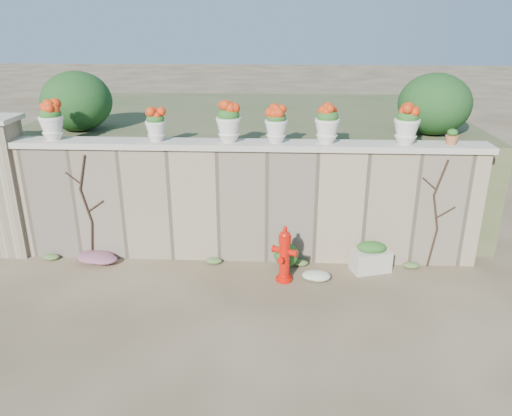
# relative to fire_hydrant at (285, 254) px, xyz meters

# --- Properties ---
(ground) EXTENTS (80.00, 80.00, 0.00)m
(ground) POSITION_rel_fire_hydrant_xyz_m (-0.72, -0.95, -0.48)
(ground) COLOR #4D3E26
(ground) RESTS_ON ground
(stone_wall) EXTENTS (8.00, 0.40, 2.00)m
(stone_wall) POSITION_rel_fire_hydrant_xyz_m (-0.72, 0.85, 0.52)
(stone_wall) COLOR gray
(stone_wall) RESTS_ON ground
(wall_cap) EXTENTS (8.10, 0.52, 0.10)m
(wall_cap) POSITION_rel_fire_hydrant_xyz_m (-0.72, 0.85, 1.57)
(wall_cap) COLOR beige
(wall_cap) RESTS_ON stone_wall
(gate_pillar) EXTENTS (0.72, 0.72, 2.48)m
(gate_pillar) POSITION_rel_fire_hydrant_xyz_m (-4.87, 0.85, 0.78)
(gate_pillar) COLOR gray
(gate_pillar) RESTS_ON ground
(raised_fill) EXTENTS (9.00, 6.00, 2.00)m
(raised_fill) POSITION_rel_fire_hydrant_xyz_m (-0.72, 4.05, 0.52)
(raised_fill) COLOR #384C23
(raised_fill) RESTS_ON ground
(back_shrub_left) EXTENTS (1.30, 1.30, 1.10)m
(back_shrub_left) POSITION_rel_fire_hydrant_xyz_m (-3.92, 2.05, 2.07)
(back_shrub_left) COLOR #143814
(back_shrub_left) RESTS_ON raised_fill
(back_shrub_right) EXTENTS (1.30, 1.30, 1.10)m
(back_shrub_right) POSITION_rel_fire_hydrant_xyz_m (2.68, 2.05, 2.07)
(back_shrub_right) COLOR #143814
(back_shrub_right) RESTS_ON raised_fill
(vine_left) EXTENTS (0.60, 0.04, 1.91)m
(vine_left) POSITION_rel_fire_hydrant_xyz_m (-3.39, 0.63, 0.51)
(vine_left) COLOR black
(vine_left) RESTS_ON ground
(vine_right) EXTENTS (0.60, 0.04, 1.91)m
(vine_right) POSITION_rel_fire_hydrant_xyz_m (2.51, 0.63, 0.51)
(vine_right) COLOR black
(vine_right) RESTS_ON ground
(fire_hydrant) EXTENTS (0.41, 0.29, 0.96)m
(fire_hydrant) POSITION_rel_fire_hydrant_xyz_m (0.00, 0.00, 0.00)
(fire_hydrant) COLOR red
(fire_hydrant) RESTS_ON ground
(planter_box) EXTENTS (0.71, 0.54, 0.53)m
(planter_box) POSITION_rel_fire_hydrant_xyz_m (1.46, 0.42, -0.24)
(planter_box) COLOR beige
(planter_box) RESTS_ON ground
(green_shrub) EXTENTS (0.64, 0.57, 0.61)m
(green_shrub) POSITION_rel_fire_hydrant_xyz_m (0.02, 0.37, -0.18)
(green_shrub) COLOR #1E5119
(green_shrub) RESTS_ON ground
(magenta_clump) EXTENTS (0.86, 0.58, 0.23)m
(magenta_clump) POSITION_rel_fire_hydrant_xyz_m (-3.25, 0.45, -0.37)
(magenta_clump) COLOR #BA2585
(magenta_clump) RESTS_ON ground
(white_flowers) EXTENTS (0.49, 0.39, 0.18)m
(white_flowers) POSITION_rel_fire_hydrant_xyz_m (0.49, 0.07, -0.39)
(white_flowers) COLOR white
(white_flowers) RESTS_ON ground
(urn_pot_0) EXTENTS (0.40, 0.40, 0.63)m
(urn_pot_0) POSITION_rel_fire_hydrant_xyz_m (-3.90, 0.85, 1.93)
(urn_pot_0) COLOR silver
(urn_pot_0) RESTS_ON wall_cap
(urn_pot_1) EXTENTS (0.34, 0.34, 0.53)m
(urn_pot_1) POSITION_rel_fire_hydrant_xyz_m (-2.15, 0.85, 1.88)
(urn_pot_1) COLOR silver
(urn_pot_1) RESTS_ON wall_cap
(urn_pot_2) EXTENTS (0.41, 0.41, 0.65)m
(urn_pot_2) POSITION_rel_fire_hydrant_xyz_m (-0.95, 0.85, 1.94)
(urn_pot_2) COLOR silver
(urn_pot_2) RESTS_ON wall_cap
(urn_pot_3) EXTENTS (0.38, 0.38, 0.59)m
(urn_pot_3) POSITION_rel_fire_hydrant_xyz_m (-0.17, 0.85, 1.91)
(urn_pot_3) COLOR silver
(urn_pot_3) RESTS_ON wall_cap
(urn_pot_4) EXTENTS (0.40, 0.40, 0.63)m
(urn_pot_4) POSITION_rel_fire_hydrant_xyz_m (0.65, 0.85, 1.93)
(urn_pot_4) COLOR silver
(urn_pot_4) RESTS_ON wall_cap
(urn_pot_5) EXTENTS (0.41, 0.41, 0.64)m
(urn_pot_5) POSITION_rel_fire_hydrant_xyz_m (1.92, 0.85, 1.94)
(urn_pot_5) COLOR silver
(urn_pot_5) RESTS_ON wall_cap
(terracotta_pot) EXTENTS (0.20, 0.20, 0.24)m
(terracotta_pot) POSITION_rel_fire_hydrant_xyz_m (2.66, 0.85, 1.73)
(terracotta_pot) COLOR #B25F36
(terracotta_pot) RESTS_ON wall_cap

